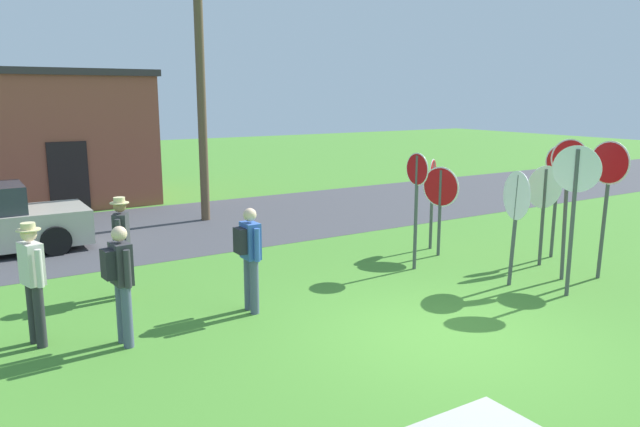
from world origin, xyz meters
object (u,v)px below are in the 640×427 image
Objects in this scene: utility_pole at (200,51)px; stop_sign_nearest at (516,208)px; stop_sign_far_back at (575,194)px; person_on_left at (122,241)px; stop_sign_rear_right at (567,185)px; stop_sign_center_cluster at (432,189)px; stop_sign_leaning_left at (416,192)px; person_near_signs at (33,277)px; person_in_teal at (120,277)px; stop_sign_leaning_right at (557,184)px; stop_sign_low_front at (607,185)px; stop_sign_tallest at (440,196)px; stop_sign_rear_left at (544,198)px; person_with_sunhat at (249,252)px.

stop_sign_nearest is (2.51, -8.54, -3.11)m from utility_pole.
person_on_left is (-6.50, 4.05, -0.81)m from stop_sign_far_back.
stop_sign_rear_right reaches higher than stop_sign_center_cluster.
stop_sign_nearest is 0.90× the size of stop_sign_leaning_left.
stop_sign_leaning_left is at bearing 0.51° from person_near_signs.
person_on_left is 1.03× the size of person_in_teal.
stop_sign_rear_right reaches higher than stop_sign_leaning_right.
stop_sign_nearest is at bearing 161.37° from stop_sign_low_front.
stop_sign_center_cluster is (0.58, 2.79, -0.07)m from stop_sign_nearest.
stop_sign_nearest is 1.21× the size of person_near_signs.
stop_sign_center_cluster is 0.78× the size of stop_sign_low_front.
stop_sign_low_front reaches higher than person_near_signs.
stop_sign_center_cluster is at bearing 78.34° from stop_sign_nearest.
person_on_left is at bearing 153.08° from stop_sign_nearest.
person_near_signs is (-7.73, 1.68, -0.46)m from stop_sign_nearest.
stop_sign_far_back is at bearing -89.58° from stop_sign_tallest.
stop_sign_nearest is at bearing -26.92° from person_on_left.
stop_sign_tallest is (-0.26, -0.53, -0.06)m from stop_sign_center_cluster.
stop_sign_nearest is at bearing -159.08° from stop_sign_rear_left.
person_in_teal is (-4.21, -7.51, -3.57)m from utility_pole.
person_on_left reaches higher than person_in_teal.
stop_sign_far_back is at bearing -128.48° from stop_sign_rear_left.
utility_pole is 7.61m from stop_sign_tallest.
stop_sign_center_cluster reaches higher than person_on_left.
stop_sign_center_cluster is 1.20× the size of person_with_sunhat.
stop_sign_leaning_left reaches higher than person_in_teal.
stop_sign_rear_left is 1.21× the size of person_in_teal.
person_near_signs is at bearing 166.52° from stop_sign_low_front.
stop_sign_leaning_right is 1.42× the size of person_with_sunhat.
stop_sign_far_back is (-0.24, -3.72, 0.41)m from stop_sign_center_cluster.
stop_sign_leaning_right is at bearing 42.48° from stop_sign_far_back.
utility_pole is 7.44m from person_on_left.
person_near_signs is at bearing -179.49° from stop_sign_leaning_left.
person_near_signs is at bearing -175.88° from stop_sign_tallest.
stop_sign_center_cluster is 0.99× the size of stop_sign_rear_left.
stop_sign_low_front reaches higher than stop_sign_center_cluster.
stop_sign_low_front is 8.80m from person_on_left.
stop_sign_leaning_right is at bearing -4.78° from person_near_signs.
stop_sign_far_back is at bearing -93.68° from stop_sign_center_cluster.
stop_sign_leaning_right is (1.69, -1.95, 0.22)m from stop_sign_center_cluster.
stop_sign_rear_right is 1.52× the size of person_near_signs.
stop_sign_tallest is (2.83, -6.28, -3.24)m from utility_pole.
person_with_sunhat is at bearing 165.21° from stop_sign_rear_right.
person_near_signs is at bearing 167.79° from stop_sign_rear_right.
stop_sign_low_front reaches higher than stop_sign_tallest.
stop_sign_rear_right is 1.29× the size of stop_sign_rear_left.
stop_sign_leaning_right is at bearing 19.47° from stop_sign_rear_left.
stop_sign_rear_right is at bearing -11.83° from stop_sign_nearest.
utility_pole is at bearing 73.52° from person_with_sunhat.
person_on_left is (-8.43, 2.28, -0.61)m from stop_sign_leaning_right.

